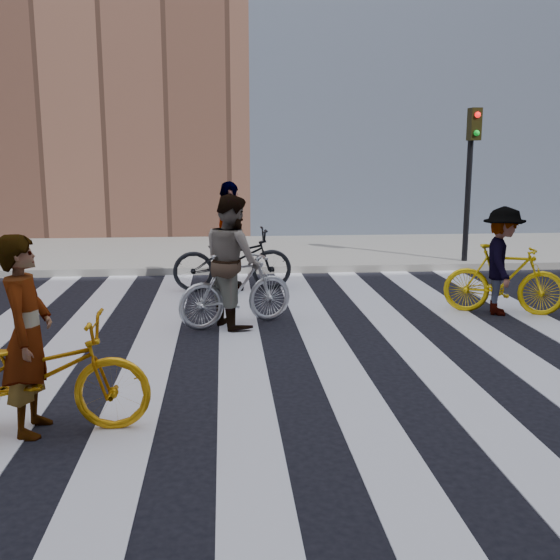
{
  "coord_description": "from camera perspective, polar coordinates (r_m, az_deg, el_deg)",
  "views": [
    {
      "loc": [
        -0.74,
        -8.08,
        2.43
      ],
      "look_at": [
        -0.02,
        0.3,
        0.79
      ],
      "focal_mm": 42.0,
      "sensor_mm": 36.0,
      "label": 1
    }
  ],
  "objects": [
    {
      "name": "sidewalk_far",
      "position": [
        15.77,
        -2.2,
        2.44
      ],
      "size": [
        100.0,
        5.0,
        0.15
      ],
      "primitive_type": "cube",
      "color": "gray",
      "rests_on": "ground"
    },
    {
      "name": "rider_right",
      "position": [
        10.45,
        18.78,
        1.58
      ],
      "size": [
        0.92,
        1.2,
        1.64
      ],
      "primitive_type": "imported",
      "rotation": [
        0.0,
        0.0,
        1.24
      ],
      "color": "slate",
      "rests_on": "ground"
    },
    {
      "name": "zebra_crosswalk",
      "position": [
        8.46,
        0.28,
        -5.61
      ],
      "size": [
        8.25,
        10.0,
        0.01
      ],
      "color": "silver",
      "rests_on": "ground"
    },
    {
      "name": "ground",
      "position": [
        8.47,
        0.28,
        -5.65
      ],
      "size": [
        100.0,
        100.0,
        0.0
      ],
      "primitive_type": "plane",
      "color": "black",
      "rests_on": "ground"
    },
    {
      "name": "bike_dark_rear",
      "position": [
        11.71,
        -4.15,
        1.8
      ],
      "size": [
        2.17,
        0.91,
        1.11
      ],
      "primitive_type": "imported",
      "rotation": [
        0.0,
        0.0,
        1.65
      ],
      "color": "black",
      "rests_on": "ground"
    },
    {
      "name": "bike_yellow_right",
      "position": [
        10.52,
        18.93,
        0.05
      ],
      "size": [
        1.85,
        1.05,
        1.07
      ],
      "primitive_type": "imported",
      "rotation": [
        0.0,
        0.0,
        1.24
      ],
      "color": "yellow",
      "rests_on": "ground"
    },
    {
      "name": "bike_yellow_left",
      "position": [
        6.16,
        -20.48,
        -7.75
      ],
      "size": [
        1.98,
        0.7,
        1.04
      ],
      "primitive_type": "imported",
      "rotation": [
        0.0,
        0.0,
        1.57
      ],
      "color": "orange",
      "rests_on": "ground"
    },
    {
      "name": "rider_mid",
      "position": [
        9.21,
        -4.16,
        1.67
      ],
      "size": [
        1.02,
        1.12,
        1.87
      ],
      "primitive_type": "imported",
      "rotation": [
        0.0,
        0.0,
        2.0
      ],
      "color": "slate",
      "rests_on": "ground"
    },
    {
      "name": "rider_left",
      "position": [
        6.07,
        -21.16,
        -4.52
      ],
      "size": [
        0.42,
        0.64,
        1.76
      ],
      "primitive_type": "imported",
      "rotation": [
        0.0,
        0.0,
        1.57
      ],
      "color": "slate",
      "rests_on": "ground"
    },
    {
      "name": "bike_silver_mid",
      "position": [
        9.29,
        -3.82,
        -0.82
      ],
      "size": [
        1.8,
        1.18,
        1.05
      ],
      "primitive_type": "imported",
      "rotation": [
        0.0,
        0.0,
        2.0
      ],
      "color": "silver",
      "rests_on": "ground"
    },
    {
      "name": "rider_rear",
      "position": [
        11.65,
        -4.42,
        3.8
      ],
      "size": [
        0.57,
        1.17,
        1.94
      ],
      "primitive_type": "imported",
      "rotation": [
        0.0,
        0.0,
        1.65
      ],
      "color": "slate",
      "rests_on": "ground"
    },
    {
      "name": "traffic_signal",
      "position": [
        14.35,
        16.3,
        10.0
      ],
      "size": [
        0.22,
        0.42,
        3.33
      ],
      "color": "black",
      "rests_on": "ground"
    }
  ]
}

